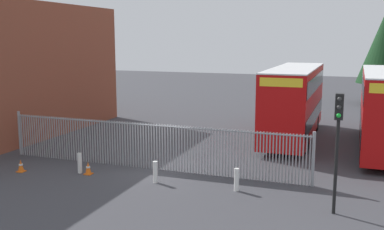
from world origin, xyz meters
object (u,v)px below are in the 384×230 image
traffic_cone_mid_forecourt (21,166)px  bollard_near_left (80,163)px  traffic_cone_by_gate (88,168)px  traffic_light_kerbside (338,132)px  double_decker_bus_near_gate (294,100)px  bollard_near_right (237,180)px  bollard_center_front (155,172)px

traffic_cone_mid_forecourt → bollard_near_left: bearing=16.1°
bollard_near_left → traffic_cone_mid_forecourt: 2.82m
traffic_cone_by_gate → traffic_light_kerbside: size_ratio=0.14×
double_decker_bus_near_gate → traffic_cone_mid_forecourt: size_ratio=18.32×
bollard_near_left → traffic_cone_mid_forecourt: (-2.71, -0.78, -0.19)m
bollard_near_right → traffic_cone_mid_forecourt: bearing=-175.1°
double_decker_bus_near_gate → traffic_light_kerbside: size_ratio=2.51×
bollard_near_right → traffic_light_kerbside: size_ratio=0.22×
bollard_near_left → traffic_cone_mid_forecourt: bearing=-163.9°
traffic_cone_mid_forecourt → traffic_light_kerbside: bearing=-1.2°
bollard_near_right → traffic_light_kerbside: 4.75m
double_decker_bus_near_gate → traffic_cone_by_gate: 13.44m
bollard_near_left → traffic_cone_by_gate: (0.47, -0.04, -0.19)m
bollard_center_front → bollard_near_right: (3.55, 0.18, 0.00)m
bollard_center_front → traffic_light_kerbside: bearing=-7.6°
bollard_center_front → traffic_light_kerbside: (7.41, -0.99, 2.51)m
bollard_near_right → traffic_light_kerbside: (3.86, -1.16, 2.51)m
bollard_near_right → traffic_cone_by_gate: size_ratio=1.61×
traffic_cone_by_gate → traffic_cone_mid_forecourt: 3.26m
bollard_near_left → bollard_center_front: size_ratio=1.00×
traffic_light_kerbside → double_decker_bus_near_gate: bearing=104.4°
traffic_cone_by_gate → traffic_cone_mid_forecourt: bearing=-166.9°
traffic_cone_by_gate → traffic_cone_mid_forecourt: same height
double_decker_bus_near_gate → bollard_center_front: size_ratio=11.38×
bollard_near_left → bollard_near_right: 7.43m
double_decker_bus_near_gate → bollard_near_right: size_ratio=11.38×
double_decker_bus_near_gate → traffic_light_kerbside: 12.16m
bollard_near_left → bollard_near_right: same height
bollard_near_right → traffic_cone_mid_forecourt: (-10.13, -0.87, -0.19)m
traffic_cone_by_gate → bollard_center_front: bearing=-0.8°
traffic_light_kerbside → bollard_near_right: bearing=163.2°
traffic_cone_by_gate → bollard_near_left: bearing=175.0°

